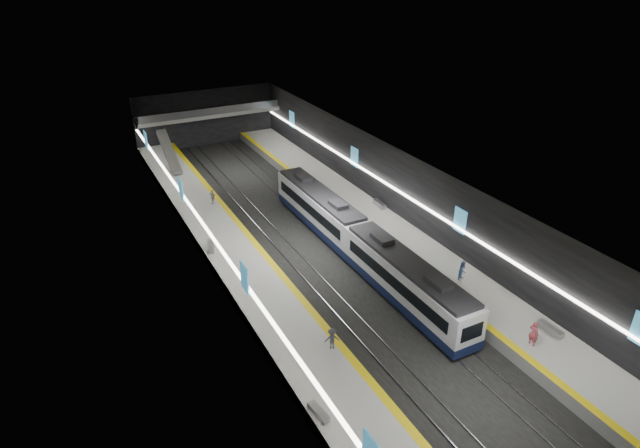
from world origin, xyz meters
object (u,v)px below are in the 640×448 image
escalator (169,152)px  bench_left_near (319,412)px  bench_right_far (380,204)px  passenger_left_b (332,339)px  train (358,239)px  passenger_left_a (212,197)px  bench_left_far (211,247)px  passenger_right_b (463,270)px  passenger_right_a (534,333)px  bench_right_near (550,329)px

escalator → bench_left_near: bearing=-92.6°
bench_right_far → passenger_left_b: bearing=-127.0°
train → passenger_left_a: (-8.65, 15.96, -0.39)m
bench_left_far → passenger_right_b: (17.08, -14.56, 0.62)m
bench_left_near → passenger_right_a: bearing=-12.5°
bench_left_near → bench_right_far: (19.00, 22.60, 0.04)m
train → passenger_right_a: (4.06, -16.71, -0.23)m
bench_right_far → passenger_right_a: (-2.94, -23.80, 0.72)m
bench_right_far → passenger_right_a: 23.99m
train → passenger_left_b: train is taller
bench_left_far → passenger_left_a: (3.12, 9.41, 0.57)m
passenger_right_b → passenger_left_a: bearing=97.5°
bench_right_near → passenger_right_a: 2.41m
escalator → bench_left_near: escalator is taller
bench_right_near → passenger_left_b: (-14.78, 5.68, 0.56)m
train → bench_right_far: 10.00m
escalator → passenger_left_a: (1.35, -13.33, -1.09)m
bench_right_far → passenger_right_a: bearing=-93.0°
bench_left_far → bench_right_far: (18.77, 0.54, 0.01)m
train → bench_right_near: 17.54m
passenger_right_a → passenger_right_b: bearing=-16.9°
train → bench_right_far: bearing=45.3°
bench_right_far → passenger_left_b: (-15.46, -17.73, 0.56)m
bench_left_far → bench_right_near: 29.17m
bench_right_near → passenger_right_b: passenger_right_b is taller
bench_left_near → passenger_right_b: (17.31, 7.50, 0.64)m
passenger_right_a → escalator: bearing=8.3°
escalator → passenger_left_b: (1.54, -39.93, -1.10)m
train → passenger_right_a: 17.20m
train → escalator: 30.96m
bench_right_near → passenger_left_a: passenger_left_a is taller
passenger_right_b → bench_left_far: bearing=116.9°
bench_right_far → passenger_left_b: passenger_left_b is taller
escalator → bench_right_near: escalator is taller
bench_left_far → passenger_right_a: size_ratio=1.00×
bench_left_far → bench_right_far: bearing=17.0°
bench_left_near → passenger_left_a: size_ratio=1.06×
bench_right_near → bench_right_far: 23.42m
escalator → passenger_left_a: size_ratio=4.95×
bench_right_far → passenger_left_a: bearing=154.5°
escalator → passenger_right_a: escalator is taller
bench_left_far → bench_left_near: bearing=-75.2°
passenger_right_b → passenger_left_b: 14.01m
passenger_left_b → escalator: bearing=-69.6°
bench_right_near → passenger_left_b: bearing=156.5°
passenger_right_b → passenger_left_b: bearing=168.2°
bench_left_near → passenger_right_a: size_ratio=0.89×
escalator → bench_right_near: (16.33, -45.62, -1.66)m
passenger_left_a → bench_right_near: bearing=0.4°
train → passenger_right_b: (5.31, -8.01, -0.34)m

